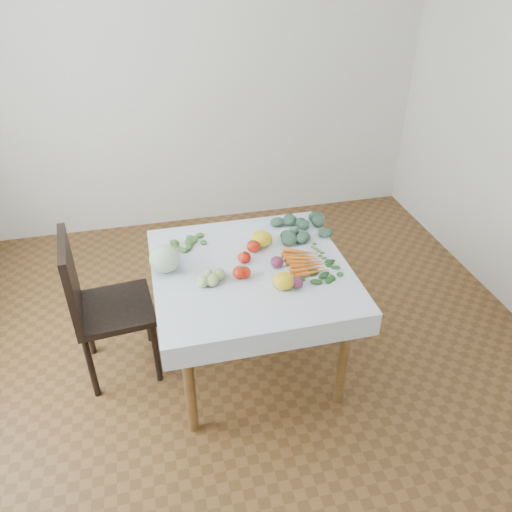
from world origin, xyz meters
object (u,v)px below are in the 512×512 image
Objects in this scene: table at (251,282)px; chair at (96,300)px; cabbage at (165,259)px; heirloom_back at (261,238)px; carrot_bunch at (306,262)px.

table is 1.01× the size of chair.
cabbage is at bearing -7.65° from chair.
cabbage is at bearing 169.82° from table.
cabbage is (0.42, -0.06, 0.27)m from chair.
chair is 0.50m from cabbage.
heirloom_back is (1.02, 0.08, 0.23)m from chair.
table is at bearing -9.00° from chair.
carrot_bunch is (0.20, -0.27, -0.03)m from heirloom_back.
table is at bearing -118.18° from heirloom_back.
chair is 5.66× the size of cabbage.
table is at bearing -10.18° from cabbage.
carrot_bunch is at bearing -8.28° from table.
table is 0.34m from carrot_bunch.
cabbage is 0.62m from heirloom_back.
chair is 3.24× the size of carrot_bunch.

